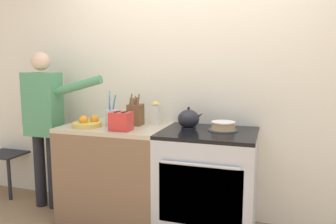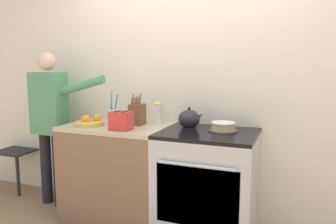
{
  "view_description": "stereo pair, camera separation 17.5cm",
  "coord_description": "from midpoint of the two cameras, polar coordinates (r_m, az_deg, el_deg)",
  "views": [
    {
      "loc": [
        0.73,
        -2.31,
        1.44
      ],
      "look_at": [
        -0.11,
        0.29,
        1.04
      ],
      "focal_mm": 35.0,
      "sensor_mm": 36.0,
      "label": 1
    },
    {
      "loc": [
        0.89,
        -2.25,
        1.44
      ],
      "look_at": [
        -0.11,
        0.29,
        1.04
      ],
      "focal_mm": 35.0,
      "sensor_mm": 36.0,
      "label": 2
    }
  ],
  "objects": [
    {
      "name": "wall_back",
      "position": [
        3.06,
        2.57,
        5.63
      ],
      "size": [
        8.0,
        0.04,
        2.6
      ],
      "color": "silver",
      "rests_on": "ground_plane"
    },
    {
      "name": "counter_cabinet",
      "position": [
        3.14,
        -10.55,
        -10.36
      ],
      "size": [
        0.93,
        0.65,
        0.89
      ],
      "color": "brown",
      "rests_on": "ground_plane"
    },
    {
      "name": "stove_range",
      "position": [
        2.84,
        5.14,
        -12.22
      ],
      "size": [
        0.79,
        0.69,
        0.89
      ],
      "color": "#B7BABF",
      "rests_on": "ground_plane"
    },
    {
      "name": "layer_cake",
      "position": [
        2.76,
        7.79,
        -2.5
      ],
      "size": [
        0.24,
        0.24,
        0.07
      ],
      "color": "#4C4C51",
      "rests_on": "stove_range"
    },
    {
      "name": "tea_kettle",
      "position": [
        2.84,
        1.88,
        -1.21
      ],
      "size": [
        0.23,
        0.19,
        0.18
      ],
      "color": "#232328",
      "rests_on": "stove_range"
    },
    {
      "name": "knife_block",
      "position": [
        2.99,
        -7.35,
        -0.4
      ],
      "size": [
        0.12,
        0.13,
        0.29
      ],
      "color": "brown",
      "rests_on": "counter_cabinet"
    },
    {
      "name": "utensil_crock",
      "position": [
        2.99,
        -11.32,
        -0.92
      ],
      "size": [
        0.12,
        0.12,
        0.33
      ],
      "color": "#B7BABF",
      "rests_on": "counter_cabinet"
    },
    {
      "name": "fruit_bowl",
      "position": [
        3.02,
        -15.48,
        -1.9
      ],
      "size": [
        0.26,
        0.26,
        0.1
      ],
      "color": "gold",
      "rests_on": "counter_cabinet"
    },
    {
      "name": "toaster",
      "position": [
        2.77,
        -10.0,
        -1.61
      ],
      "size": [
        0.19,
        0.14,
        0.16
      ],
      "color": "red",
      "rests_on": "counter_cabinet"
    },
    {
      "name": "milk_carton",
      "position": [
        3.05,
        -3.85,
        -0.12
      ],
      "size": [
        0.07,
        0.07,
        0.22
      ],
      "color": "white",
      "rests_on": "counter_cabinet"
    },
    {
      "name": "person_baker",
      "position": [
        3.48,
        -22.11,
        -0.82
      ],
      "size": [
        0.91,
        0.2,
        1.56
      ],
      "rotation": [
        0.0,
        0.0,
        0.25
      ],
      "color": "black",
      "rests_on": "ground_plane"
    },
    {
      "name": "dining_chair",
      "position": [
        4.19,
        -26.49,
        -5.56
      ],
      "size": [
        0.4,
        0.4,
        0.87
      ],
      "rotation": [
        0.0,
        0.0,
        0.04
      ],
      "color": "#232328",
      "rests_on": "ground_plane"
    }
  ]
}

